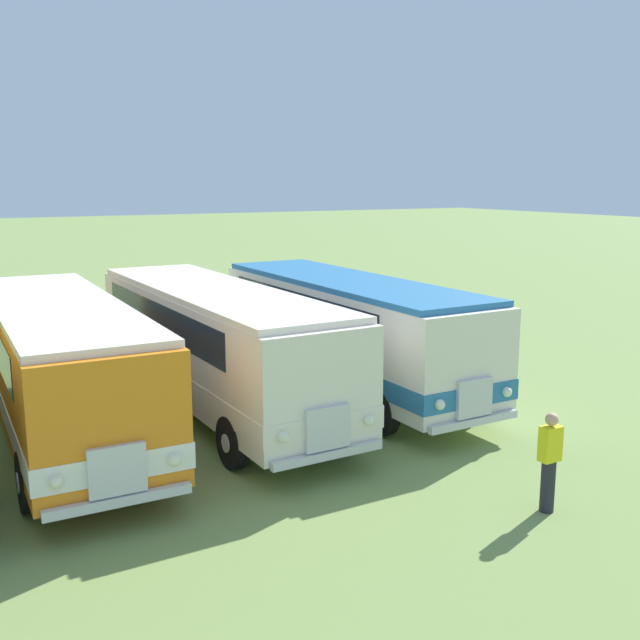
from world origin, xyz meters
The scene contains 4 objects.
bus_seventh_in_row centered at (7.22, 0.08, 1.75)m, with size 2.66×10.21×2.99m.
bus_eighth_in_row centered at (10.82, 0.42, 1.75)m, with size 2.85×10.68×2.99m.
bus_ninth_in_row centered at (14.43, 0.29, 1.75)m, with size 2.75×10.06×2.99m.
marshal_person centered at (13.72, -7.58, 0.89)m, with size 0.36×0.24×1.73m.
Camera 1 is at (4.86, -15.83, 5.51)m, focal length 40.94 mm.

